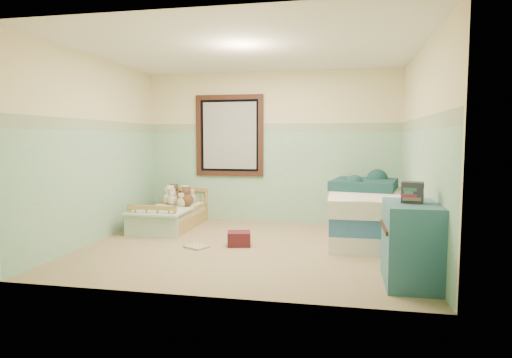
% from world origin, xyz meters
% --- Properties ---
extents(floor, '(4.20, 3.60, 0.02)m').
position_xyz_m(floor, '(0.00, 0.00, -0.01)').
color(floor, '#8B7055').
rests_on(floor, ground).
extents(ceiling, '(4.20, 3.60, 0.02)m').
position_xyz_m(ceiling, '(0.00, 0.00, 2.51)').
color(ceiling, white).
rests_on(ceiling, wall_back).
extents(wall_back, '(4.20, 0.04, 2.50)m').
position_xyz_m(wall_back, '(0.00, 1.80, 1.25)').
color(wall_back, beige).
rests_on(wall_back, floor).
extents(wall_front, '(4.20, 0.04, 2.50)m').
position_xyz_m(wall_front, '(0.00, -1.80, 1.25)').
color(wall_front, beige).
rests_on(wall_front, floor).
extents(wall_left, '(0.04, 3.60, 2.50)m').
position_xyz_m(wall_left, '(-2.10, 0.00, 1.25)').
color(wall_left, beige).
rests_on(wall_left, floor).
extents(wall_right, '(0.04, 3.60, 2.50)m').
position_xyz_m(wall_right, '(2.10, 0.00, 1.25)').
color(wall_right, beige).
rests_on(wall_right, floor).
extents(wainscot_mint, '(4.20, 0.01, 1.50)m').
position_xyz_m(wainscot_mint, '(0.00, 1.79, 0.75)').
color(wainscot_mint, '#75B689').
rests_on(wainscot_mint, floor).
extents(border_strip, '(4.20, 0.01, 0.15)m').
position_xyz_m(border_strip, '(0.00, 1.79, 1.57)').
color(border_strip, '#466A47').
rests_on(border_strip, wall_back).
extents(window_frame, '(1.16, 0.06, 1.36)m').
position_xyz_m(window_frame, '(-0.70, 1.76, 1.45)').
color(window_frame, black).
rests_on(window_frame, wall_back).
extents(window_blinds, '(0.92, 0.01, 1.12)m').
position_xyz_m(window_blinds, '(-0.70, 1.77, 1.45)').
color(window_blinds, '#BAB9B3').
rests_on(window_blinds, window_frame).
extents(toddler_bed_frame, '(0.75, 1.50, 0.19)m').
position_xyz_m(toddler_bed_frame, '(-1.47, 1.05, 0.10)').
color(toddler_bed_frame, '#9F7841').
rests_on(toddler_bed_frame, floor).
extents(toddler_mattress, '(0.68, 1.43, 0.12)m').
position_xyz_m(toddler_mattress, '(-1.47, 1.05, 0.25)').
color(toddler_mattress, white).
rests_on(toddler_mattress, toddler_bed_frame).
extents(patchwork_quilt, '(0.81, 0.75, 0.03)m').
position_xyz_m(patchwork_quilt, '(-1.47, 0.58, 0.33)').
color(patchwork_quilt, '#75BBDF').
rests_on(patchwork_quilt, toddler_mattress).
extents(plush_bed_brown, '(0.22, 0.22, 0.22)m').
position_xyz_m(plush_bed_brown, '(-1.62, 1.55, 0.42)').
color(plush_bed_brown, brown).
rests_on(plush_bed_brown, toddler_mattress).
extents(plush_bed_white, '(0.21, 0.21, 0.21)m').
position_xyz_m(plush_bed_white, '(-1.42, 1.55, 0.42)').
color(plush_bed_white, white).
rests_on(plush_bed_white, toddler_mattress).
extents(plush_bed_tan, '(0.18, 0.18, 0.18)m').
position_xyz_m(plush_bed_tan, '(-1.57, 1.33, 0.40)').
color(plush_bed_tan, '#C7B383').
rests_on(plush_bed_tan, toddler_mattress).
extents(plush_bed_dark, '(0.17, 0.17, 0.17)m').
position_xyz_m(plush_bed_dark, '(-1.34, 1.33, 0.40)').
color(plush_bed_dark, black).
rests_on(plush_bed_dark, toddler_mattress).
extents(plush_floor_cream, '(0.26, 0.26, 0.26)m').
position_xyz_m(plush_floor_cream, '(-1.84, 0.60, 0.13)').
color(plush_floor_cream, beige).
rests_on(plush_floor_cream, floor).
extents(plush_floor_tan, '(0.26, 0.26, 0.26)m').
position_xyz_m(plush_floor_tan, '(-1.57, 0.89, 0.13)').
color(plush_floor_tan, '#C7B383').
rests_on(plush_floor_tan, floor).
extents(twin_bed_frame, '(1.04, 2.07, 0.22)m').
position_xyz_m(twin_bed_frame, '(1.55, 0.86, 0.11)').
color(twin_bed_frame, silver).
rests_on(twin_bed_frame, floor).
extents(twin_boxspring, '(1.04, 2.07, 0.22)m').
position_xyz_m(twin_boxspring, '(1.55, 0.86, 0.33)').
color(twin_boxspring, '#1D5181').
rests_on(twin_boxspring, twin_bed_frame).
extents(twin_mattress, '(1.08, 2.12, 0.22)m').
position_xyz_m(twin_mattress, '(1.55, 0.86, 0.55)').
color(twin_mattress, silver).
rests_on(twin_mattress, twin_boxspring).
extents(teal_blanket, '(1.04, 1.08, 0.14)m').
position_xyz_m(teal_blanket, '(1.50, 1.16, 0.73)').
color(teal_blanket, '#143137').
rests_on(teal_blanket, twin_mattress).
extents(dresser, '(0.49, 0.79, 0.79)m').
position_xyz_m(dresser, '(1.84, -1.07, 0.39)').
color(dresser, '#336D7A').
rests_on(dresser, floor).
extents(book_stack, '(0.23, 0.19, 0.20)m').
position_xyz_m(book_stack, '(1.84, -1.05, 0.89)').
color(book_stack, '#412B2D').
rests_on(book_stack, dresser).
extents(red_pillow, '(0.35, 0.32, 0.18)m').
position_xyz_m(red_pillow, '(-0.13, 0.07, 0.09)').
color(red_pillow, maroon).
rests_on(red_pillow, floor).
extents(floor_book, '(0.35, 0.33, 0.03)m').
position_xyz_m(floor_book, '(-0.65, -0.15, 0.01)').
color(floor_book, yellow).
rests_on(floor_book, floor).
extents(extra_plush_0, '(0.16, 0.16, 0.16)m').
position_xyz_m(extra_plush_0, '(-1.55, 1.30, 0.39)').
color(extra_plush_0, beige).
rests_on(extra_plush_0, toddler_mattress).
extents(extra_plush_1, '(0.22, 0.22, 0.22)m').
position_xyz_m(extra_plush_1, '(-1.26, 1.18, 0.42)').
color(extra_plush_1, brown).
rests_on(extra_plush_1, toddler_mattress).
extents(extra_plush_2, '(0.21, 0.21, 0.21)m').
position_xyz_m(extra_plush_2, '(-1.63, 1.40, 0.42)').
color(extra_plush_2, white).
rests_on(extra_plush_2, toddler_mattress).
extents(extra_plush_3, '(0.15, 0.15, 0.15)m').
position_xyz_m(extra_plush_3, '(-1.32, 1.12, 0.39)').
color(extra_plush_3, '#C7B383').
rests_on(extra_plush_3, toddler_mattress).
extents(extra_plush_4, '(0.17, 0.17, 0.17)m').
position_xyz_m(extra_plush_4, '(-1.31, 1.54, 0.40)').
color(extra_plush_4, '#C7B383').
rests_on(extra_plush_4, toddler_mattress).
extents(extra_plush_5, '(0.18, 0.18, 0.18)m').
position_xyz_m(extra_plush_5, '(-1.67, 1.39, 0.40)').
color(extra_plush_5, '#C7B383').
rests_on(extra_plush_5, toddler_mattress).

